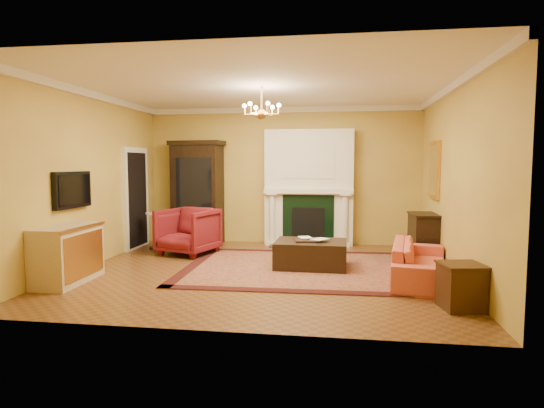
% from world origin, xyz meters
% --- Properties ---
extents(floor, '(6.00, 5.50, 0.02)m').
position_xyz_m(floor, '(0.00, 0.00, -0.01)').
color(floor, brown).
rests_on(floor, ground).
extents(ceiling, '(6.00, 5.50, 0.02)m').
position_xyz_m(ceiling, '(0.00, 0.00, 3.01)').
color(ceiling, white).
rests_on(ceiling, wall_back).
extents(wall_back, '(6.00, 0.02, 3.00)m').
position_xyz_m(wall_back, '(0.00, 2.76, 1.50)').
color(wall_back, gold).
rests_on(wall_back, floor).
extents(wall_front, '(6.00, 0.02, 3.00)m').
position_xyz_m(wall_front, '(0.00, -2.76, 1.50)').
color(wall_front, gold).
rests_on(wall_front, floor).
extents(wall_left, '(0.02, 5.50, 3.00)m').
position_xyz_m(wall_left, '(-3.01, 0.00, 1.50)').
color(wall_left, gold).
rests_on(wall_left, floor).
extents(wall_right, '(0.02, 5.50, 3.00)m').
position_xyz_m(wall_right, '(3.01, 0.00, 1.50)').
color(wall_right, gold).
rests_on(wall_right, floor).
extents(fireplace, '(1.90, 0.70, 2.50)m').
position_xyz_m(fireplace, '(0.60, 2.57, 1.19)').
color(fireplace, silver).
rests_on(fireplace, wall_back).
extents(crown_molding, '(6.00, 5.50, 0.12)m').
position_xyz_m(crown_molding, '(0.00, 0.96, 2.94)').
color(crown_molding, silver).
rests_on(crown_molding, ceiling).
extents(doorway, '(0.08, 1.05, 2.10)m').
position_xyz_m(doorway, '(-2.95, 1.70, 1.05)').
color(doorway, silver).
rests_on(doorway, wall_left).
extents(tv_panel, '(0.09, 0.95, 0.58)m').
position_xyz_m(tv_panel, '(-2.95, -0.60, 1.35)').
color(tv_panel, black).
rests_on(tv_panel, wall_left).
extents(gilt_mirror, '(0.06, 0.76, 1.05)m').
position_xyz_m(gilt_mirror, '(2.97, 1.40, 1.65)').
color(gilt_mirror, gold).
rests_on(gilt_mirror, wall_right).
extents(chandelier, '(0.63, 0.55, 0.53)m').
position_xyz_m(chandelier, '(-0.00, 0.00, 2.61)').
color(chandelier, '#B88432').
rests_on(chandelier, ceiling).
extents(oriental_rug, '(4.13, 3.14, 0.02)m').
position_xyz_m(oriental_rug, '(0.70, 0.27, 0.01)').
color(oriental_rug, '#4C1210').
rests_on(oriental_rug, floor).
extents(china_cabinet, '(1.14, 0.64, 2.17)m').
position_xyz_m(china_cabinet, '(-1.88, 2.49, 1.09)').
color(china_cabinet, black).
rests_on(china_cabinet, floor).
extents(wingback_armchair, '(1.19, 1.15, 0.99)m').
position_xyz_m(wingback_armchair, '(-1.66, 1.18, 0.50)').
color(wingback_armchair, maroon).
rests_on(wingback_armchair, floor).
extents(pedestal_table, '(0.42, 0.42, 0.76)m').
position_xyz_m(pedestal_table, '(-2.51, 1.64, 0.44)').
color(pedestal_table, black).
rests_on(pedestal_table, floor).
extents(commode, '(0.56, 1.15, 0.85)m').
position_xyz_m(commode, '(-2.73, -1.14, 0.43)').
color(commode, beige).
rests_on(commode, floor).
extents(coral_sofa, '(0.88, 2.05, 0.78)m').
position_xyz_m(coral_sofa, '(2.46, -0.26, 0.39)').
color(coral_sofa, '#CC5C40').
rests_on(coral_sofa, floor).
extents(end_table, '(0.54, 0.54, 0.53)m').
position_xyz_m(end_table, '(2.72, -1.60, 0.27)').
color(end_table, '#321C0D').
rests_on(end_table, floor).
extents(console_table, '(0.46, 0.77, 0.84)m').
position_xyz_m(console_table, '(2.78, 1.23, 0.42)').
color(console_table, black).
rests_on(console_table, floor).
extents(leather_ottoman, '(1.21, 0.89, 0.44)m').
position_xyz_m(leather_ottoman, '(0.78, 0.35, 0.24)').
color(leather_ottoman, black).
rests_on(leather_ottoman, oriental_rug).
extents(ottoman_tray, '(0.50, 0.42, 0.03)m').
position_xyz_m(ottoman_tray, '(0.74, 0.31, 0.48)').
color(ottoman_tray, black).
rests_on(ottoman_tray, leather_ottoman).
extents(book_a, '(0.19, 0.09, 0.26)m').
position_xyz_m(book_a, '(0.59, 0.38, 0.62)').
color(book_a, gray).
rests_on(book_a, ottoman_tray).
extents(book_b, '(0.18, 0.14, 0.28)m').
position_xyz_m(book_b, '(0.86, 0.34, 0.63)').
color(book_b, gray).
rests_on(book_b, ottoman_tray).
extents(topiary_left, '(0.18, 0.18, 0.48)m').
position_xyz_m(topiary_left, '(-0.05, 2.53, 1.49)').
color(topiary_left, gray).
rests_on(topiary_left, fireplace).
extents(topiary_right, '(0.16, 0.16, 0.42)m').
position_xyz_m(topiary_right, '(1.20, 2.53, 1.46)').
color(topiary_right, gray).
rests_on(topiary_right, fireplace).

